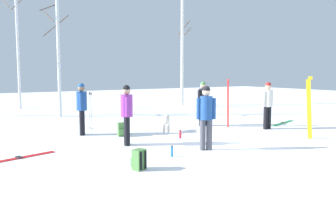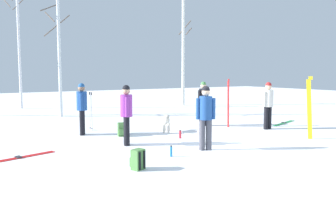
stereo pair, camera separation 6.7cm
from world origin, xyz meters
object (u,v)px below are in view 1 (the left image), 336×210
backpack_0 (122,130)px  person_3 (268,102)px  ski_pair_lying_1 (17,158)px  water_bottle_1 (172,151)px  person_2 (203,101)px  person_0 (206,114)px  ski_pair_planted_0 (309,108)px  ski_poles_0 (90,110)px  person_4 (82,105)px  birch_tree_1 (17,44)px  backpack_1 (139,160)px  water_bottle_0 (180,134)px  ski_pair_lying_0 (283,123)px  person_1 (127,111)px  birch_tree_2 (58,47)px  dog (166,121)px  birch_tree_3 (182,41)px  ski_pair_planted_1 (228,103)px

backpack_0 → person_3: bearing=-16.4°
ski_pair_lying_1 → water_bottle_1: bearing=-28.5°
person_2 → person_0: bearing=-126.5°
ski_pair_planted_0 → ski_poles_0: ski_pair_planted_0 is taller
person_2 → person_4: bearing=173.2°
person_2 → birch_tree_1: birch_tree_1 is taller
person_3 → backpack_1: person_3 is taller
person_2 → birch_tree_1: (-5.02, 10.51, 2.65)m
water_bottle_0 → backpack_1: bearing=-138.1°
ski_pair_lying_0 → person_1: bearing=-176.2°
birch_tree_2 → person_0: bearing=-80.4°
ski_poles_0 → birch_tree_1: bearing=96.0°
ski_poles_0 → water_bottle_1: 4.84m
ski_pair_planted_0 → ski_poles_0: bearing=135.7°
person_2 → birch_tree_2: bearing=125.3°
dog → ski_poles_0: size_ratio=0.56×
person_3 → backpack_1: (-6.38, -2.22, -0.77)m
ski_pair_planted_0 → backpack_0: ski_pair_planted_0 is taller
backpack_0 → water_bottle_1: backpack_0 is taller
backpack_1 → water_bottle_1: backpack_1 is taller
person_2 → ski_pair_lying_0: size_ratio=0.93×
ski_pair_planted_0 → person_2: bearing=107.3°
ski_pair_lying_0 → birch_tree_1: 14.78m
ski_pair_planted_0 → water_bottle_0: size_ratio=7.45×
person_0 → water_bottle_0: person_0 is taller
ski_pair_planted_0 → birch_tree_3: bearing=76.0°
ski_pair_lying_0 → dog: bearing=171.2°
person_1 → backpack_0: 1.60m
person_4 → backpack_1: person_4 is taller
ski_pair_planted_1 → birch_tree_1: (-5.64, 11.25, 2.73)m
ski_pair_planted_0 → backpack_1: size_ratio=4.43×
person_3 → ski_pair_lying_0: (1.68, 0.65, -0.97)m
person_1 → dog: (2.11, 1.27, -0.59)m
ski_pair_planted_0 → water_bottle_0: 4.08m
ski_pair_planted_1 → birch_tree_3: 9.22m
person_0 → person_4: same height
person_1 → birch_tree_3: bearing=48.3°
birch_tree_3 → ski_poles_0: bearing=-143.2°
ski_poles_0 → birch_tree_1: birch_tree_1 is taller
person_0 → birch_tree_1: (-2.53, 13.88, 2.65)m
person_1 → dog: bearing=31.1°
dog → ski_pair_lying_0: size_ratio=0.41×
person_3 → birch_tree_2: (-5.54, 7.53, 2.23)m
person_4 → backpack_0: 1.57m
ski_pair_planted_0 → ski_pair_lying_1: bearing=165.4°
person_1 → water_bottle_1: (0.37, -1.81, -0.85)m
ski_pair_lying_0 → backpack_0: backpack_0 is taller
water_bottle_0 → person_2: bearing=37.6°
ski_poles_0 → person_1: bearing=-89.5°
ski_poles_0 → backpack_1: ski_poles_0 is taller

